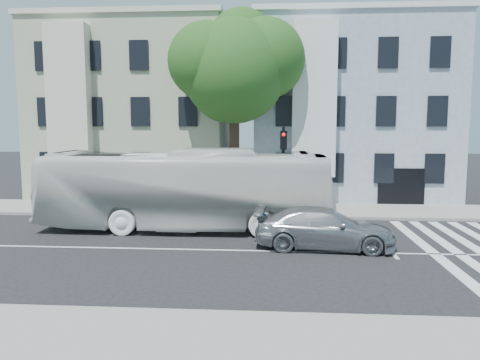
# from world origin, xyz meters

# --- Properties ---
(ground) EXTENTS (120.00, 120.00, 0.00)m
(ground) POSITION_xyz_m (0.00, 0.00, 0.00)
(ground) COLOR black
(ground) RESTS_ON ground
(sidewalk_far) EXTENTS (80.00, 4.00, 0.15)m
(sidewalk_far) POSITION_xyz_m (0.00, 8.00, 0.07)
(sidewalk_far) COLOR gray
(sidewalk_far) RESTS_ON ground
(sidewalk_near) EXTENTS (80.00, 4.00, 0.15)m
(sidewalk_near) POSITION_xyz_m (0.00, -8.00, 0.07)
(sidewalk_near) COLOR gray
(sidewalk_near) RESTS_ON ground
(building_left) EXTENTS (12.00, 10.00, 11.00)m
(building_left) POSITION_xyz_m (-7.00, 15.00, 5.50)
(building_left) COLOR #A3AB90
(building_left) RESTS_ON ground
(building_right) EXTENTS (12.00, 10.00, 11.00)m
(building_right) POSITION_xyz_m (7.00, 15.00, 5.50)
(building_right) COLOR #8B98A5
(building_right) RESTS_ON ground
(street_tree) EXTENTS (7.30, 5.90, 11.10)m
(street_tree) POSITION_xyz_m (0.06, 8.74, 7.83)
(street_tree) COLOR #2D2116
(street_tree) RESTS_ON ground
(bus) EXTENTS (3.03, 12.93, 3.60)m
(bus) POSITION_xyz_m (-1.72, 3.35, 1.80)
(bus) COLOR silver
(bus) RESTS_ON ground
(sedan) EXTENTS (2.49, 5.40, 1.53)m
(sedan) POSITION_xyz_m (4.09, 0.61, 0.76)
(sedan) COLOR #A5A7AC
(sedan) RESTS_ON ground
(hedge) EXTENTS (8.35, 3.39, 0.70)m
(hedge) POSITION_xyz_m (-2.26, 6.30, 0.50)
(hedge) COLOR #2E6821
(hedge) RESTS_ON sidewalk_far
(traffic_signal) EXTENTS (0.48, 0.54, 4.56)m
(traffic_signal) POSITION_xyz_m (2.63, 6.29, 2.94)
(traffic_signal) COLOR black
(traffic_signal) RESTS_ON ground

